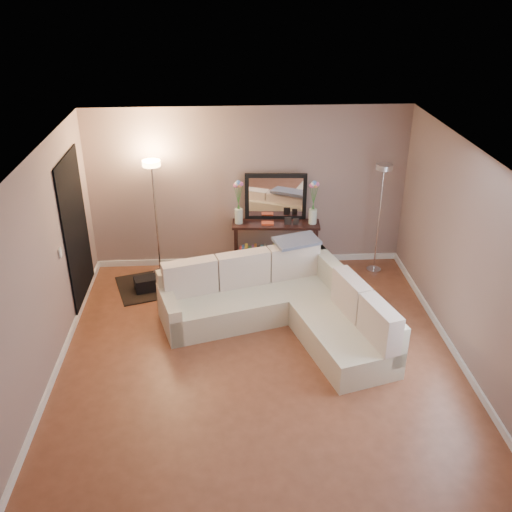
{
  "coord_description": "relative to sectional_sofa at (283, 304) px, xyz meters",
  "views": [
    {
      "loc": [
        -0.4,
        -5.73,
        4.42
      ],
      "look_at": [
        0.0,
        0.8,
        1.1
      ],
      "focal_mm": 40.0,
      "sensor_mm": 36.0,
      "label": 1
    }
  ],
  "objects": [
    {
      "name": "baseboard_right",
      "position": [
        2.11,
        -0.86,
        -0.28
      ],
      "size": [
        0.03,
        5.5,
        0.1
      ],
      "primitive_type": "cube",
      "color": "white",
      "rests_on": "ground"
    },
    {
      "name": "throw_blanket",
      "position": [
        0.26,
        0.71,
        0.6
      ],
      "size": [
        0.72,
        0.55,
        0.08
      ],
      "primitive_type": "cube",
      "rotation": [
        0.1,
        0.0,
        0.33
      ],
      "color": "slate",
      "rests_on": "sectional_sofa"
    },
    {
      "name": "switch_plate",
      "position": [
        -2.85,
        -0.01,
        0.87
      ],
      "size": [
        0.02,
        0.08,
        0.12
      ],
      "primitive_type": "cube",
      "color": "white",
      "rests_on": "ground"
    },
    {
      "name": "black_bag",
      "position": [
        -1.98,
        1.05,
        -0.22
      ],
      "size": [
        0.41,
        0.34,
        0.23
      ],
      "primitive_type": "cube",
      "rotation": [
        0.0,
        0.0,
        0.3
      ],
      "color": "black",
      "rests_on": "charcoal_rug"
    },
    {
      "name": "wall_left",
      "position": [
        -2.88,
        -0.86,
        0.97
      ],
      "size": [
        0.02,
        5.5,
        2.6
      ],
      "primitive_type": "cube",
      "color": "gray",
      "rests_on": "ground"
    },
    {
      "name": "baseboard_back",
      "position": [
        -0.37,
        1.87,
        -0.28
      ],
      "size": [
        5.0,
        0.03,
        0.1
      ],
      "primitive_type": "cube",
      "color": "white",
      "rests_on": "ground"
    },
    {
      "name": "wall_back",
      "position": [
        -0.37,
        1.9,
        0.97
      ],
      "size": [
        5.0,
        0.02,
        2.6
      ],
      "primitive_type": "cube",
      "color": "gray",
      "rests_on": "ground"
    },
    {
      "name": "sectional_sofa",
      "position": [
        0.0,
        0.0,
        0.0
      ],
      "size": [
        3.07,
        2.54,
        0.88
      ],
      "color": "beige",
      "rests_on": "floor"
    },
    {
      "name": "charcoal_rug",
      "position": [
        -1.81,
        1.2,
        -0.32
      ],
      "size": [
        1.45,
        1.25,
        0.02
      ],
      "primitive_type": "cube",
      "rotation": [
        0.0,
        0.0,
        0.3
      ],
      "color": "black",
      "rests_on": "floor"
    },
    {
      "name": "console_table",
      "position": [
        -0.05,
        1.57,
        0.15
      ],
      "size": [
        1.39,
        0.46,
        0.84
      ],
      "color": "black",
      "rests_on": "floor"
    },
    {
      "name": "ceiling",
      "position": [
        -0.37,
        -0.86,
        2.28
      ],
      "size": [
        5.0,
        5.5,
        0.01
      ],
      "primitive_type": "cube",
      "color": "white",
      "rests_on": "ground"
    },
    {
      "name": "floor",
      "position": [
        -0.37,
        -0.86,
        -0.33
      ],
      "size": [
        5.0,
        5.5,
        0.01
      ],
      "primitive_type": "cube",
      "color": "brown",
      "rests_on": "ground"
    },
    {
      "name": "flower_vase_right",
      "position": [
        0.61,
        1.53,
        0.8
      ],
      "size": [
        0.16,
        0.13,
        0.72
      ],
      "color": "silver",
      "rests_on": "console_table"
    },
    {
      "name": "table_decor",
      "position": [
        0.03,
        1.53,
        0.53
      ],
      "size": [
        0.58,
        0.14,
        0.14
      ],
      "color": "#CC4524",
      "rests_on": "console_table"
    },
    {
      "name": "flower_vase_left",
      "position": [
        -0.54,
        1.61,
        0.8
      ],
      "size": [
        0.16,
        0.13,
        0.72
      ],
      "color": "silver",
      "rests_on": "console_table"
    },
    {
      "name": "wall_right",
      "position": [
        2.14,
        -0.86,
        0.97
      ],
      "size": [
        0.02,
        5.5,
        2.6
      ],
      "primitive_type": "cube",
      "color": "gray",
      "rests_on": "ground"
    },
    {
      "name": "floor_lamp_lit",
      "position": [
        -1.82,
        1.58,
        1.01
      ],
      "size": [
        0.33,
        0.33,
        1.89
      ],
      "color": "silver",
      "rests_on": "floor"
    },
    {
      "name": "leaning_mirror",
      "position": [
        0.05,
        1.75,
        0.89
      ],
      "size": [
        0.97,
        0.11,
        0.76
      ],
      "color": "black",
      "rests_on": "console_table"
    },
    {
      "name": "baseboard_left",
      "position": [
        -2.86,
        -0.86,
        -0.28
      ],
      "size": [
        0.03,
        5.5,
        0.1
      ],
      "primitive_type": "cube",
      "color": "white",
      "rests_on": "ground"
    },
    {
      "name": "wall_front",
      "position": [
        -0.37,
        -3.62,
        0.97
      ],
      "size": [
        5.0,
        0.02,
        2.6
      ],
      "primitive_type": "cube",
      "color": "gray",
      "rests_on": "ground"
    },
    {
      "name": "doorway",
      "position": [
        -2.85,
        0.84,
        0.77
      ],
      "size": [
        0.02,
        1.2,
        2.2
      ],
      "primitive_type": "cube",
      "color": "black",
      "rests_on": "ground"
    },
    {
      "name": "floor_lamp_unlit",
      "position": [
        1.65,
        1.47,
        0.94
      ],
      "size": [
        0.27,
        0.27,
        1.8
      ],
      "color": "silver",
      "rests_on": "floor"
    }
  ]
}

